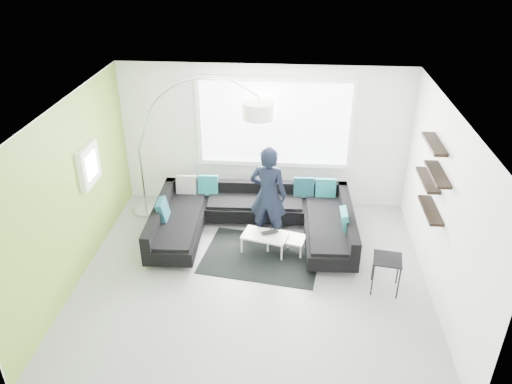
# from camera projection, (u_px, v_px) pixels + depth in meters

# --- Properties ---
(ground) EXTENTS (5.50, 5.50, 0.00)m
(ground) POSITION_uv_depth(u_px,v_px,m) (253.00, 276.00, 8.03)
(ground) COLOR gray
(ground) RESTS_ON ground
(room_shell) EXTENTS (5.54, 5.04, 2.82)m
(room_shell) POSITION_uv_depth(u_px,v_px,m) (256.00, 170.00, 7.34)
(room_shell) COLOR white
(room_shell) RESTS_ON ground
(sectional_sofa) EXTENTS (3.55, 2.27, 0.75)m
(sectional_sofa) POSITION_uv_depth(u_px,v_px,m) (253.00, 222.00, 8.84)
(sectional_sofa) COLOR black
(sectional_sofa) RESTS_ON ground
(rug) EXTENTS (2.12, 1.68, 0.01)m
(rug) POSITION_uv_depth(u_px,v_px,m) (262.00, 256.00, 8.51)
(rug) COLOR black
(rug) RESTS_ON ground
(coffee_table) EXTENTS (1.08, 0.78, 0.32)m
(coffee_table) POSITION_uv_depth(u_px,v_px,m) (276.00, 242.00, 8.60)
(coffee_table) COLOR silver
(coffee_table) RESTS_ON ground
(arc_lamp) EXTENTS (2.53, 0.72, 2.72)m
(arc_lamp) POSITION_uv_depth(u_px,v_px,m) (139.00, 148.00, 9.17)
(arc_lamp) COLOR silver
(arc_lamp) RESTS_ON ground
(side_table) EXTENTS (0.48, 0.48, 0.58)m
(side_table) POSITION_uv_depth(u_px,v_px,m) (386.00, 274.00, 7.62)
(side_table) COLOR black
(side_table) RESTS_ON ground
(person) EXTENTS (0.81, 0.67, 1.79)m
(person) POSITION_uv_depth(u_px,v_px,m) (268.00, 195.00, 8.57)
(person) COLOR black
(person) RESTS_ON ground
(laptop) EXTENTS (0.45, 0.42, 0.02)m
(laptop) POSITION_uv_depth(u_px,v_px,m) (270.00, 234.00, 8.53)
(laptop) COLOR black
(laptop) RESTS_ON coffee_table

